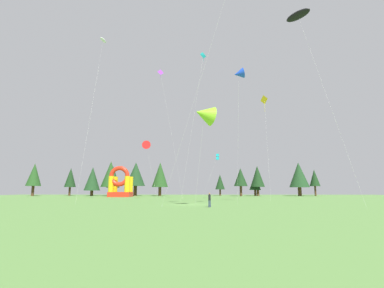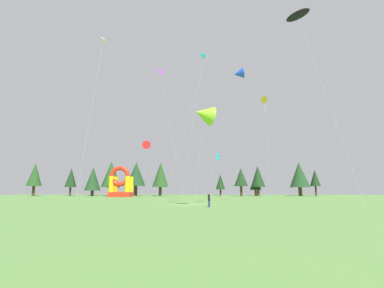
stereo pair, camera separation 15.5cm
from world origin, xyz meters
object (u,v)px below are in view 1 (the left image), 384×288
kite_yellow_diamond (265,101)px  kite_cyan_box (218,157)px  kite_white_parafoil (103,40)px  kite_purple_diamond (161,74)px  kite_lime_delta (204,114)px  kite_teal_diamond (203,57)px  kite_black_parafoil (298,15)px  kite_red_delta (147,146)px  kite_blue_delta (239,74)px  person_far_side (210,199)px  inflatable_red_slide (120,185)px

kite_yellow_diamond → kite_cyan_box: bearing=163.5°
kite_white_parafoil → kite_cyan_box: kite_white_parafoil is taller
kite_white_parafoil → kite_purple_diamond: (8.45, 12.56, -1.06)m
kite_lime_delta → kite_purple_diamond: (-8.89, 27.13, 16.34)m
kite_teal_diamond → kite_purple_diamond: bearing=125.4°
kite_white_parafoil → kite_cyan_box: size_ratio=3.13×
kite_black_parafoil → kite_purple_diamond: kite_purple_diamond is taller
kite_yellow_diamond → kite_red_delta: (-23.53, 0.29, -8.97)m
kite_blue_delta → kite_yellow_diamond: bearing=68.6°
kite_blue_delta → kite_purple_diamond: size_ratio=0.62×
kite_red_delta → kite_lime_delta: bearing=-65.3°
kite_white_parafoil → kite_cyan_box: 30.55m
kite_lime_delta → kite_red_delta: 26.16m
kite_white_parafoil → person_far_side: bearing=-37.9°
kite_blue_delta → kite_yellow_diamond: size_ratio=0.84×
kite_blue_delta → inflatable_red_slide: (-24.50, 36.38, -13.37)m
kite_lime_delta → kite_purple_diamond: bearing=108.2°
kite_black_parafoil → kite_red_delta: size_ratio=2.22×
kite_blue_delta → kite_cyan_box: size_ratio=1.88×
kite_cyan_box → kite_lime_delta: bearing=-97.0°
person_far_side → kite_blue_delta: bearing=0.4°
kite_lime_delta → kite_black_parafoil: 19.05m
kite_teal_diamond → inflatable_red_slide: 38.47m
kite_lime_delta → kite_red_delta: bearing=114.7°
kite_cyan_box → kite_purple_diamond: size_ratio=0.33×
kite_white_parafoil → kite_red_delta: size_ratio=2.50×
kite_blue_delta → person_far_side: bearing=-153.7°
kite_red_delta → inflatable_red_slide: (-9.17, 15.17, -7.61)m
kite_black_parafoil → person_far_side: kite_black_parafoil is taller
person_far_side → kite_purple_diamond: bearing=83.7°
kite_cyan_box → kite_teal_diamond: bearing=-104.0°
kite_yellow_diamond → kite_cyan_box: (-9.40, 2.79, -10.98)m
person_far_side → inflatable_red_slide: inflatable_red_slide is taller
kite_blue_delta → kite_red_delta: size_ratio=1.50×
kite_lime_delta → kite_teal_diamond: size_ratio=0.46×
kite_black_parafoil → kite_red_delta: bearing=138.5°
kite_teal_diamond → person_far_side: size_ratio=16.00×
kite_lime_delta → kite_black_parafoil: (12.44, 3.13, 14.08)m
kite_teal_diamond → kite_red_delta: (-11.14, 9.49, -13.83)m
kite_red_delta → inflatable_red_slide: bearing=121.1°
kite_blue_delta → kite_teal_diamond: size_ratio=0.68×
kite_lime_delta → person_far_side: bearing=50.2°
kite_purple_diamond → person_far_side: (9.43, -26.48, -25.76)m
kite_white_parafoil → kite_red_delta: 20.63m
kite_white_parafoil → kite_blue_delta: bearing=-28.9°
kite_black_parafoil → kite_red_delta: kite_black_parafoil is taller
kite_lime_delta → kite_yellow_diamond: (12.62, 23.49, 9.06)m
kite_yellow_diamond → kite_purple_diamond: size_ratio=0.73×
kite_yellow_diamond → inflatable_red_slide: 39.79m
kite_yellow_diamond → kite_teal_diamond: size_ratio=0.80×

